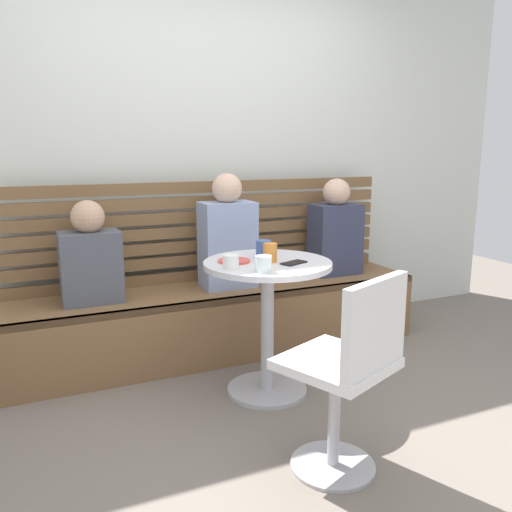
# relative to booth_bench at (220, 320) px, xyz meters

# --- Properties ---
(ground) EXTENTS (8.00, 8.00, 0.00)m
(ground) POSITION_rel_booth_bench_xyz_m (0.00, -1.20, -0.22)
(ground) COLOR #70665B
(back_wall) EXTENTS (5.20, 0.10, 2.90)m
(back_wall) POSITION_rel_booth_bench_xyz_m (0.00, 0.44, 1.23)
(back_wall) COLOR silver
(back_wall) RESTS_ON ground
(booth_bench) EXTENTS (2.70, 0.52, 0.44)m
(booth_bench) POSITION_rel_booth_bench_xyz_m (0.00, 0.00, 0.00)
(booth_bench) COLOR brown
(booth_bench) RESTS_ON ground
(booth_backrest) EXTENTS (2.65, 0.04, 0.67)m
(booth_backrest) POSITION_rel_booth_bench_xyz_m (0.00, 0.24, 0.56)
(booth_backrest) COLOR brown
(booth_backrest) RESTS_ON booth_bench
(cafe_table) EXTENTS (0.68, 0.68, 0.74)m
(cafe_table) POSITION_rel_booth_bench_xyz_m (0.04, -0.65, 0.30)
(cafe_table) COLOR #ADADB2
(cafe_table) RESTS_ON ground
(white_chair) EXTENTS (0.52, 0.52, 0.85)m
(white_chair) POSITION_rel_booth_bench_xyz_m (0.02, -1.46, 0.24)
(white_chair) COLOR #ADADB2
(white_chair) RESTS_ON ground
(person_adult) EXTENTS (0.34, 0.22, 0.73)m
(person_adult) POSITION_rel_booth_bench_xyz_m (0.06, 0.01, 0.55)
(person_adult) COLOR #8C9EC6
(person_adult) RESTS_ON booth_bench
(person_child_left) EXTENTS (0.34, 0.22, 0.68)m
(person_child_left) POSITION_rel_booth_bench_xyz_m (0.89, 0.03, 0.52)
(person_child_left) COLOR #333851
(person_child_left) RESTS_ON booth_bench
(person_child_middle) EXTENTS (0.34, 0.22, 0.60)m
(person_child_middle) POSITION_rel_booth_bench_xyz_m (-0.79, 0.01, 0.48)
(person_child_middle) COLOR #4C515B
(person_child_middle) RESTS_ON booth_bench
(cup_glass_short) EXTENTS (0.08, 0.08, 0.08)m
(cup_glass_short) POSITION_rel_booth_bench_xyz_m (-0.08, -0.85, 0.56)
(cup_glass_short) COLOR silver
(cup_glass_short) RESTS_ON cafe_table
(cup_tumbler_orange) EXTENTS (0.07, 0.07, 0.10)m
(cup_tumbler_orange) POSITION_rel_booth_bench_xyz_m (0.04, -0.67, 0.57)
(cup_tumbler_orange) COLOR orange
(cup_tumbler_orange) RESTS_ON cafe_table
(cup_mug_blue) EXTENTS (0.08, 0.08, 0.09)m
(cup_mug_blue) POSITION_rel_booth_bench_xyz_m (0.06, -0.55, 0.57)
(cup_mug_blue) COLOR #3D5B9E
(cup_mug_blue) RESTS_ON cafe_table
(cup_ceramic_white) EXTENTS (0.08, 0.08, 0.07)m
(cup_ceramic_white) POSITION_rel_booth_bench_xyz_m (-0.20, -0.73, 0.55)
(cup_ceramic_white) COLOR white
(cup_ceramic_white) RESTS_ON cafe_table
(plate_small) EXTENTS (0.17, 0.17, 0.01)m
(plate_small) POSITION_rel_booth_bench_xyz_m (-0.13, -0.59, 0.52)
(plate_small) COLOR #DB4C42
(plate_small) RESTS_ON cafe_table
(phone_on_table) EXTENTS (0.16, 0.12, 0.01)m
(phone_on_table) POSITION_rel_booth_bench_xyz_m (0.14, -0.75, 0.52)
(phone_on_table) COLOR black
(phone_on_table) RESTS_ON cafe_table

